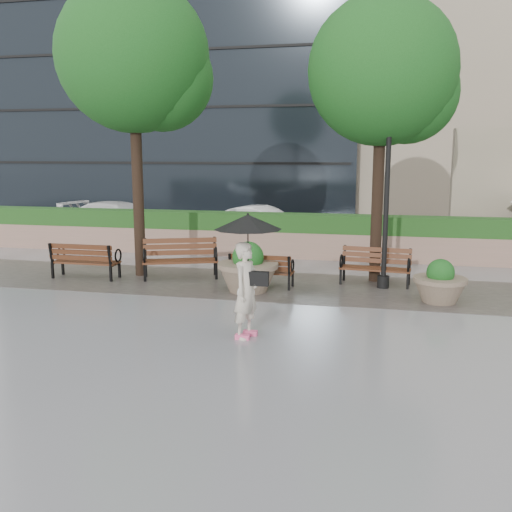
% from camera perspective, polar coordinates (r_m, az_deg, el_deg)
% --- Properties ---
extents(ground, '(100.00, 100.00, 0.00)m').
position_cam_1_polar(ground, '(11.07, 0.13, -6.54)').
color(ground, gray).
rests_on(ground, ground).
extents(cobble_strip, '(28.00, 3.20, 0.01)m').
position_cam_1_polar(cobble_strip, '(13.91, 2.81, -3.02)').
color(cobble_strip, '#383330').
rests_on(cobble_strip, ground).
extents(hedge_wall, '(24.00, 0.80, 1.35)m').
position_cam_1_polar(hedge_wall, '(17.68, 5.05, 1.99)').
color(hedge_wall, '#9F7666').
rests_on(hedge_wall, ground).
extents(asphalt_street, '(40.00, 7.00, 0.00)m').
position_cam_1_polar(asphalt_street, '(21.70, 6.43, 1.74)').
color(asphalt_street, black).
rests_on(asphalt_street, ground).
extents(bench_0, '(1.73, 0.70, 0.92)m').
position_cam_1_polar(bench_0, '(15.36, -16.65, -1.15)').
color(bench_0, '#572E19').
rests_on(bench_0, ground).
extents(bench_1, '(2.02, 1.37, 1.02)m').
position_cam_1_polar(bench_1, '(14.83, -7.54, -1.09)').
color(bench_1, '#572E19').
rests_on(bench_1, ground).
extents(bench_2, '(1.55, 0.67, 0.82)m').
position_cam_1_polar(bench_2, '(13.78, 0.55, -2.12)').
color(bench_2, '#572E19').
rests_on(bench_2, ground).
extents(bench_3, '(1.75, 0.84, 0.90)m').
position_cam_1_polar(bench_3, '(14.28, 11.80, -1.80)').
color(bench_3, '#572E19').
rests_on(bench_3, ground).
extents(planter_left, '(1.41, 1.41, 1.19)m').
position_cam_1_polar(planter_left, '(13.28, -0.80, -1.62)').
color(planter_left, '#7F6B56').
rests_on(planter_left, ground).
extents(planter_right, '(1.14, 1.14, 0.96)m').
position_cam_1_polar(planter_right, '(12.96, 17.90, -2.83)').
color(planter_right, '#7F6B56').
rests_on(planter_right, ground).
extents(lamppost, '(0.28, 0.28, 4.23)m').
position_cam_1_polar(lamppost, '(13.75, 12.88, 4.45)').
color(lamppost, black).
rests_on(lamppost, ground).
extents(tree_0, '(3.82, 3.79, 7.47)m').
position_cam_1_polar(tree_0, '(15.27, -11.51, 18.46)').
color(tree_0, black).
rests_on(tree_0, ground).
extents(tree_1, '(3.62, 3.55, 6.91)m').
position_cam_1_polar(tree_1, '(14.60, 13.11, 17.05)').
color(tree_1, black).
rests_on(tree_1, ground).
extents(car_left, '(4.91, 2.57, 1.36)m').
position_cam_1_polar(car_left, '(22.43, -13.38, 3.55)').
color(car_left, white).
rests_on(car_left, ground).
extents(car_right, '(3.98, 2.23, 1.24)m').
position_cam_1_polar(car_right, '(21.31, 0.65, 3.32)').
color(car_right, white).
rests_on(car_right, ground).
extents(pedestrian, '(1.18, 1.18, 2.16)m').
position_cam_1_polar(pedestrian, '(9.84, -0.89, -0.78)').
color(pedestrian, beige).
rests_on(pedestrian, ground).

